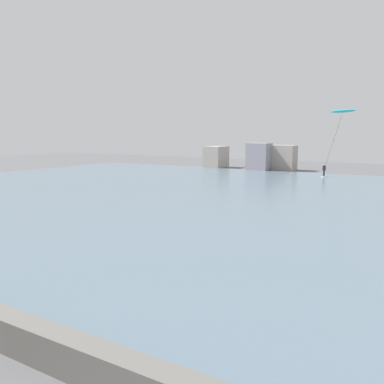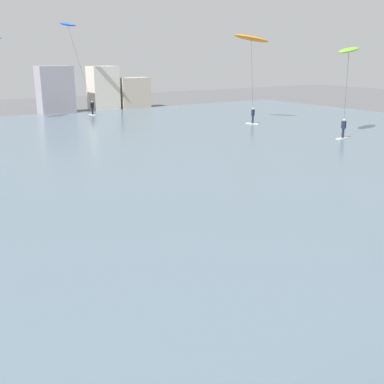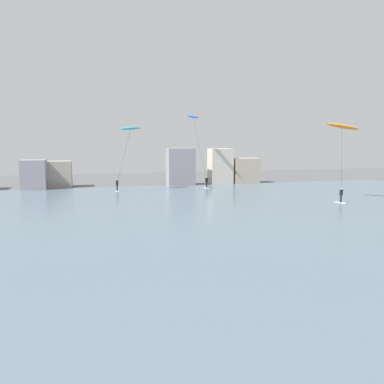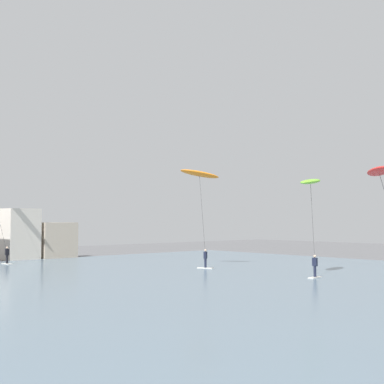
% 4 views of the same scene
% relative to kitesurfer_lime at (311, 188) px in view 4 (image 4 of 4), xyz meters
% --- Properties ---
extents(kitesurfer_lime, '(4.01, 2.68, 7.51)m').
position_rel_kitesurfer_lime_xyz_m(kitesurfer_lime, '(0.00, 0.00, 0.00)').
color(kitesurfer_lime, silver).
rests_on(kitesurfer_lime, water_bay).
extents(kitesurfer_orange, '(3.37, 3.90, 8.97)m').
position_rel_kitesurfer_lime_xyz_m(kitesurfer_orange, '(-1.32, 11.02, 1.13)').
color(kitesurfer_orange, silver).
rests_on(kitesurfer_orange, water_bay).
extents(kitesurfer_red, '(5.21, 3.23, 7.20)m').
position_rel_kitesurfer_lime_xyz_m(kitesurfer_red, '(-5.84, -8.96, -0.15)').
color(kitesurfer_red, silver).
rests_on(kitesurfer_red, water_bay).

